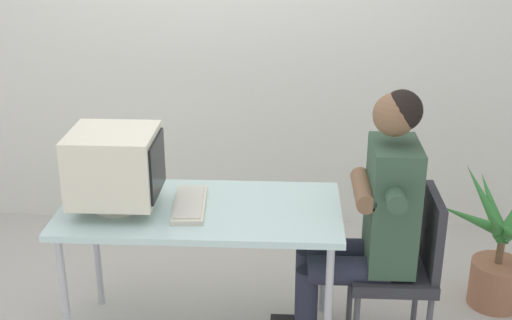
% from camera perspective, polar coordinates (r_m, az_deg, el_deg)
% --- Properties ---
extents(wall_back, '(8.00, 0.10, 3.00)m').
position_cam_1_polar(wall_back, '(4.36, 1.43, 13.12)').
color(wall_back, silver).
rests_on(wall_back, ground_plane).
extents(desk, '(1.35, 0.66, 0.74)m').
position_cam_1_polar(desk, '(3.29, -4.68, -4.90)').
color(desk, '#B7B7BC').
rests_on(desk, ground_plane).
extents(crt_monitor, '(0.41, 0.37, 0.39)m').
position_cam_1_polar(crt_monitor, '(3.22, -11.79, -0.49)').
color(crt_monitor, beige).
rests_on(crt_monitor, desk).
extents(keyboard, '(0.17, 0.41, 0.03)m').
position_cam_1_polar(keyboard, '(3.26, -5.60, -3.76)').
color(keyboard, beige).
rests_on(keyboard, desk).
extents(office_chair, '(0.40, 0.40, 0.84)m').
position_cam_1_polar(office_chair, '(3.40, 12.36, -8.39)').
color(office_chair, '#4C4C51').
rests_on(office_chair, ground_plane).
extents(person_seated, '(0.68, 0.54, 1.34)m').
position_cam_1_polar(person_seated, '(3.26, 9.64, -4.69)').
color(person_seated, '#334C38').
rests_on(person_seated, ground_plane).
extents(potted_plant, '(0.78, 0.77, 0.78)m').
position_cam_1_polar(potted_plant, '(3.93, 19.96, -7.08)').
color(potted_plant, '#9E6647').
rests_on(potted_plant, ground_plane).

